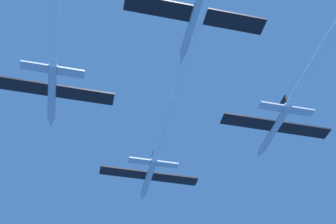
{
  "coord_description": "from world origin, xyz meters",
  "views": [
    {
      "loc": [
        -8.8,
        -56.68,
        -39.42
      ],
      "look_at": [
        0.27,
        -14.99,
        0.38
      ],
      "focal_mm": 46.99,
      "sensor_mm": 36.0,
      "label": 1
    }
  ],
  "objects": [
    {
      "name": "jet_lead",
      "position": [
        0.5,
        -18.14,
        0.4
      ],
      "size": [
        15.53,
        59.51,
        2.57
      ],
      "color": "#B2BAC6"
    }
  ]
}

